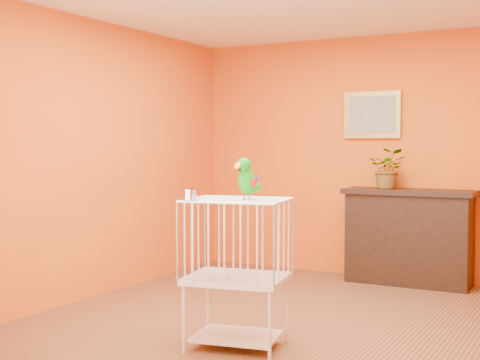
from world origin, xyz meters
The scene contains 8 objects.
ground centered at (0.00, 0.00, 0.00)m, with size 4.50×4.50×0.00m, color brown.
room_shell centered at (0.00, 0.00, 1.58)m, with size 4.50×4.50×4.50m.
console_cabinet centered at (0.46, 2.02, 0.49)m, with size 1.31×0.47×0.97m.
potted_plant centered at (0.24, 2.03, 1.14)m, with size 0.38×0.42×0.33m, color #26722D.
framed_picture centered at (0.00, 2.22, 1.75)m, with size 0.62×0.04×0.50m.
birdcage centered at (-0.05, -0.71, 0.54)m, with size 0.76×0.64×1.05m.
feed_cup centered at (-0.29, -0.93, 1.09)m, with size 0.10×0.10×0.07m, color silver.
parrot centered at (0.02, -0.69, 1.20)m, with size 0.15×0.26×0.29m.
Camera 1 is at (2.19, -4.77, 1.43)m, focal length 50.00 mm.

